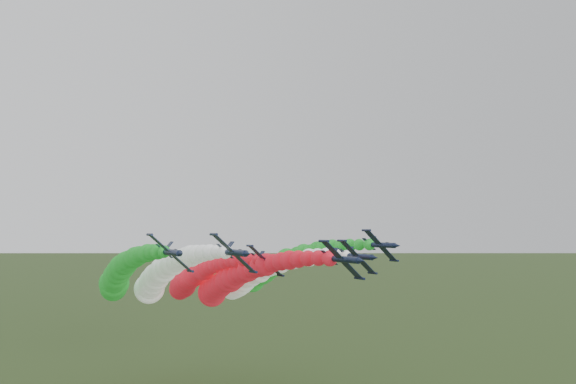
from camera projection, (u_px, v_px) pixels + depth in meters
name	position (u px, v px, depth m)	size (l,w,h in m)	color
jet_lead	(230.00, 281.00, 125.07)	(14.16, 74.49, 18.02)	#111A34
jet_inner_left	(159.00, 277.00, 125.51)	(14.37, 74.70, 18.23)	#111A34
jet_inner_right	(250.00, 278.00, 138.31)	(13.74, 74.07, 17.60)	#111A34
jet_outer_left	(118.00, 277.00, 127.75)	(13.96, 74.29, 17.82)	#111A34
jet_outer_right	(271.00, 269.00, 145.69)	(14.24, 74.57, 18.10)	#111A34
jet_trail	(192.00, 279.00, 146.02)	(13.74, 74.07, 17.60)	#111A34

